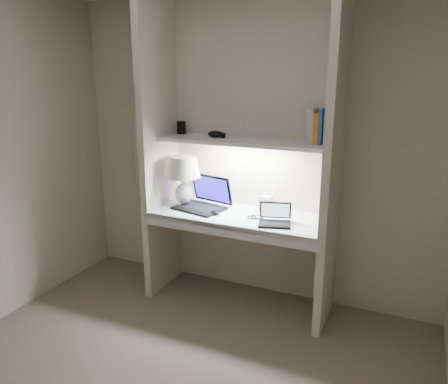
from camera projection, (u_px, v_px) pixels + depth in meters
The scene contains 17 objects.
back_wall at pixel (252, 150), 3.65m from camera, with size 3.20×0.01×2.50m, color beige.
alcove_panel_left at pixel (160, 149), 3.70m from camera, with size 0.06×0.55×2.50m, color beige.
alcove_panel_right at pixel (334, 164), 3.12m from camera, with size 0.06×0.55×2.50m, color beige.
desk at pixel (239, 217), 3.54m from camera, with size 1.40×0.55×0.04m, color white.
desk_apron at pixel (226, 230), 3.32m from camera, with size 1.46×0.03×0.10m, color silver.
shelf at pixel (244, 142), 3.47m from camera, with size 1.40×0.36×0.03m, color silver.
strip_light at pixel (244, 144), 3.47m from camera, with size 0.60×0.04×0.01m, color white.
table_lamp at pixel (183, 173), 3.69m from camera, with size 0.29×0.29×0.43m.
laptop_main at pixel (204, 201), 3.70m from camera, with size 0.47×0.43×0.27m.
laptop_netbook at pixel (275, 219), 3.32m from camera, with size 0.29×0.27×0.16m.
speaker at pixel (266, 204), 3.58m from camera, with size 0.10×0.07×0.13m, color silver.
mouse at pixel (215, 213), 3.53m from camera, with size 0.09×0.06×0.03m, color black.
cable_coil at pixel (257, 217), 3.46m from camera, with size 0.10×0.10×0.01m, color black.
sticky_note at pixel (199, 207), 3.73m from camera, with size 0.07×0.07×0.00m, color gold.
book_row at pixel (325, 127), 3.24m from camera, with size 0.25×0.17×0.26m.
shelf_box at pixel (181, 128), 3.77m from camera, with size 0.06×0.05×0.11m, color black.
shelf_gadget at pixel (215, 134), 3.58m from camera, with size 0.13×0.09×0.05m, color black.
Camera 1 is at (1.27, -1.89, 1.90)m, focal length 35.00 mm.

